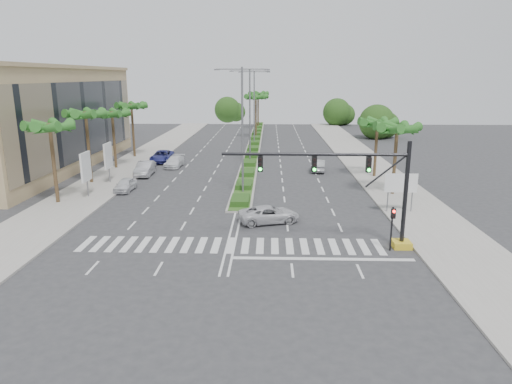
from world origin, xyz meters
The scene contains 28 objects.
ground centered at (0.00, 0.00, 0.00)m, with size 160.00×160.00×0.00m, color #333335.
footpath_right centered at (15.20, 20.00, 0.07)m, with size 6.00×120.00×0.15m, color gray.
footpath_left centered at (-15.20, 20.00, 0.07)m, with size 6.00×120.00×0.15m, color gray.
median centered at (0.00, 45.00, 0.10)m, with size 2.20×75.00×0.20m, color gray.
median_grass centered at (0.00, 45.00, 0.22)m, with size 1.80×75.00×0.04m, color #30541D.
building centered at (-26.00, 26.00, 6.00)m, with size 12.00×36.00×12.00m, color tan.
signal_gantry centered at (9.27, 0.00, 3.46)m, with size 12.60×1.20×7.20m.
pedestrian_signal centered at (10.60, -0.68, 2.04)m, with size 0.28×0.36×3.00m.
direction_sign centered at (13.50, 7.99, 2.45)m, with size 2.70×0.11×3.40m.
billboard_near centered at (-14.50, 12.00, 2.96)m, with size 0.18×2.10×4.35m.
billboard_far centered at (-14.50, 18.00, 2.96)m, with size 0.18×2.10×4.35m.
palm_left_near centered at (-16.50, 10.00, 6.69)m, with size 4.57×4.68×7.55m.
palm_left_mid centered at (-16.50, 18.00, 7.08)m, with size 4.57×4.68×7.95m.
palm_left_far centered at (-16.50, 26.00, 6.50)m, with size 4.57×4.68×7.35m.
palm_left_end centered at (-16.50, 34.00, 6.88)m, with size 4.57×4.68×7.75m.
palm_right_near centered at (14.50, 14.00, 6.20)m, with size 4.57×4.68×7.05m.
palm_right_far centered at (14.50, 22.00, 5.91)m, with size 4.57×4.68×6.75m.
palm_median_a centered at (0.00, 55.00, 7.17)m, with size 4.57×4.68×8.05m.
palm_median_b centered at (0.00, 70.00, 7.17)m, with size 4.57×4.68×8.05m.
streetlight_near centered at (0.00, 14.00, 6.81)m, with size 5.10×0.25×12.00m.
streetlight_mid centered at (0.00, 30.00, 6.81)m, with size 5.10×0.25×12.00m.
streetlight_far centered at (0.00, 46.00, 6.81)m, with size 5.10×0.25×12.00m.
car_parked_a centered at (-11.80, 14.71, 0.65)m, with size 1.53×3.79×1.29m, color silver.
car_parked_b centered at (-11.80, 22.15, 0.79)m, with size 1.68×4.82×1.59m, color #BCBCC1.
car_parked_c centered at (-11.80, 30.65, 0.76)m, with size 2.51×5.45×1.51m, color navy.
car_parked_d centered at (-9.42, 27.28, 0.67)m, with size 1.86×4.59×1.33m, color white.
car_crossing centered at (2.60, 5.12, 0.66)m, with size 2.20×4.78×1.33m, color silver.
car_right centered at (8.50, 25.18, 0.72)m, with size 1.52×4.35×1.43m, color #B0B0B5.
Camera 1 is at (2.62, -29.09, 11.22)m, focal length 32.00 mm.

